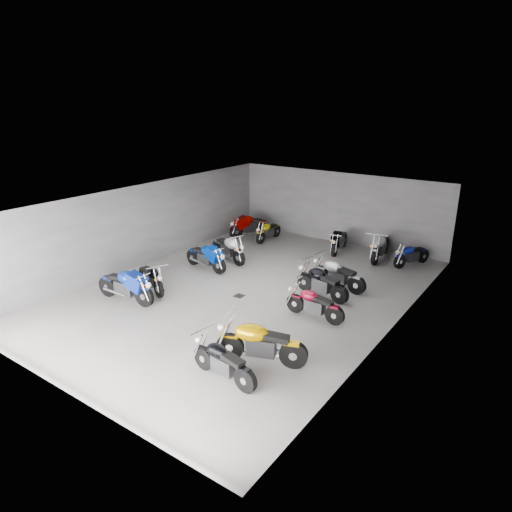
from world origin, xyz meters
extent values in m
plane|color=#A09D98|center=(0.00, 0.00, 0.00)|extent=(14.00, 14.00, 0.00)
cube|color=gray|center=(0.00, 7.00, 1.60)|extent=(10.00, 0.10, 3.20)
cube|color=gray|center=(-5.00, 0.00, 1.60)|extent=(0.10, 14.00, 3.20)
cube|color=gray|center=(5.00, 0.00, 1.60)|extent=(0.10, 14.00, 3.20)
cube|color=black|center=(0.00, 0.00, 3.22)|extent=(10.00, 14.00, 0.04)
cube|color=black|center=(0.00, -0.50, 0.01)|extent=(0.32, 0.32, 0.01)
cylinder|color=black|center=(-1.99, -2.88, 0.36)|extent=(0.72, 0.21, 0.71)
cylinder|color=black|center=(-3.59, -3.03, 0.36)|extent=(0.72, 0.23, 0.71)
cube|color=#2D2D30|center=(-2.79, -2.95, 0.47)|extent=(0.75, 0.40, 0.44)
ellipsoid|color=#132F9D|center=(-2.54, -2.93, 0.82)|extent=(0.79, 0.51, 0.40)
cube|color=black|center=(-3.14, -2.99, 0.78)|extent=(0.70, 0.37, 0.20)
cylinder|color=black|center=(-2.13, -2.12, 0.31)|extent=(0.62, 0.34, 0.61)
cylinder|color=black|center=(-3.43, -1.62, 0.31)|extent=(0.63, 0.36, 0.61)
cube|color=#2D2D30|center=(-2.78, -1.87, 0.40)|extent=(0.69, 0.50, 0.38)
ellipsoid|color=black|center=(-2.58, -1.95, 0.71)|extent=(0.75, 0.60, 0.35)
cube|color=black|center=(-3.07, -1.76, 0.67)|extent=(0.64, 0.46, 0.17)
cylinder|color=black|center=(-1.87, 0.71, 0.32)|extent=(0.66, 0.21, 0.65)
cylinder|color=black|center=(-3.33, 0.88, 0.32)|extent=(0.66, 0.23, 0.65)
cube|color=#2D2D30|center=(-2.60, 0.79, 0.43)|extent=(0.69, 0.38, 0.41)
ellipsoid|color=#0330A8|center=(-2.38, 0.77, 0.75)|extent=(0.73, 0.48, 0.37)
cube|color=black|center=(-2.92, 0.83, 0.71)|extent=(0.65, 0.35, 0.18)
cylinder|color=black|center=(-1.77, 1.82, 0.34)|extent=(0.69, 0.35, 0.68)
cylinder|color=black|center=(-3.24, 2.32, 0.34)|extent=(0.70, 0.37, 0.68)
cube|color=#2D2D30|center=(-2.50, 2.07, 0.45)|extent=(0.76, 0.53, 0.43)
ellipsoid|color=silver|center=(-2.28, 1.99, 0.79)|extent=(0.83, 0.64, 0.39)
cube|color=black|center=(-2.83, 2.18, 0.75)|extent=(0.71, 0.49, 0.19)
cylinder|color=black|center=(1.93, -4.46, 0.31)|extent=(0.62, 0.19, 0.61)
cylinder|color=black|center=(3.31, -4.61, 0.31)|extent=(0.62, 0.21, 0.61)
cube|color=#2D2D30|center=(2.62, -4.54, 0.40)|extent=(0.65, 0.35, 0.38)
ellipsoid|color=black|center=(2.41, -4.52, 0.71)|extent=(0.69, 0.45, 0.34)
cube|color=black|center=(2.93, -4.57, 0.67)|extent=(0.61, 0.33, 0.17)
cylinder|color=black|center=(2.18, -3.74, 0.36)|extent=(0.72, 0.40, 0.72)
cylinder|color=black|center=(3.70, -3.15, 0.36)|extent=(0.73, 0.42, 0.72)
cube|color=#2D2D30|center=(2.94, -3.44, 0.47)|extent=(0.80, 0.58, 0.45)
ellipsoid|color=#C79000|center=(2.71, -3.53, 0.83)|extent=(0.88, 0.70, 0.41)
cube|color=black|center=(3.27, -3.31, 0.79)|extent=(0.75, 0.54, 0.20)
cylinder|color=black|center=(2.17, -0.46, 0.30)|extent=(0.60, 0.14, 0.60)
cylinder|color=black|center=(3.53, -0.49, 0.30)|extent=(0.61, 0.16, 0.60)
cube|color=#2D2D30|center=(2.85, -0.47, 0.39)|extent=(0.62, 0.30, 0.38)
ellipsoid|color=maroon|center=(2.64, -0.47, 0.70)|extent=(0.65, 0.39, 0.34)
cube|color=black|center=(3.15, -0.48, 0.66)|extent=(0.58, 0.28, 0.17)
cylinder|color=black|center=(1.58, 1.20, 0.32)|extent=(0.66, 0.26, 0.65)
cylinder|color=black|center=(3.02, 0.91, 0.32)|extent=(0.66, 0.28, 0.65)
cube|color=#2D2D30|center=(2.30, 1.05, 0.42)|extent=(0.70, 0.43, 0.40)
ellipsoid|color=black|center=(2.08, 1.10, 0.75)|extent=(0.75, 0.53, 0.36)
cube|color=black|center=(2.62, 0.99, 0.71)|extent=(0.66, 0.40, 0.18)
cylinder|color=black|center=(1.69, 2.10, 0.33)|extent=(0.67, 0.20, 0.66)
cylinder|color=black|center=(3.16, 1.94, 0.33)|extent=(0.67, 0.22, 0.66)
cube|color=#2D2D30|center=(2.43, 2.02, 0.43)|extent=(0.70, 0.38, 0.41)
ellipsoid|color=#AEAFB4|center=(2.20, 2.04, 0.76)|extent=(0.74, 0.48, 0.37)
cube|color=black|center=(2.75, 1.98, 0.72)|extent=(0.65, 0.35, 0.19)
cylinder|color=black|center=(-4.09, 4.66, 0.34)|extent=(0.38, 0.67, 0.67)
cylinder|color=black|center=(-3.51, 6.07, 0.34)|extent=(0.40, 0.68, 0.67)
cube|color=#2D2D30|center=(-3.80, 5.37, 0.44)|extent=(0.55, 0.75, 0.42)
ellipsoid|color=#970502|center=(-3.89, 5.15, 0.78)|extent=(0.66, 0.82, 0.38)
cube|color=black|center=(-3.67, 5.68, 0.74)|extent=(0.52, 0.70, 0.19)
cylinder|color=black|center=(-2.68, 4.65, 0.30)|extent=(0.13, 0.59, 0.59)
cylinder|color=black|center=(-2.70, 5.99, 0.30)|extent=(0.15, 0.60, 0.59)
cube|color=#2D2D30|center=(-2.69, 5.32, 0.39)|extent=(0.29, 0.61, 0.37)
ellipsoid|color=#D3C50D|center=(-2.69, 5.11, 0.69)|extent=(0.38, 0.64, 0.33)
cube|color=black|center=(-2.70, 5.61, 0.65)|extent=(0.27, 0.57, 0.17)
cylinder|color=black|center=(0.84, 5.02, 0.32)|extent=(0.24, 0.65, 0.64)
cylinder|color=black|center=(0.59, 6.44, 0.32)|extent=(0.26, 0.65, 0.64)
cube|color=#2D2D30|center=(0.71, 5.73, 0.42)|extent=(0.41, 0.69, 0.40)
ellipsoid|color=black|center=(0.75, 5.51, 0.74)|extent=(0.51, 0.74, 0.36)
cube|color=black|center=(0.66, 6.04, 0.70)|extent=(0.38, 0.65, 0.18)
cylinder|color=black|center=(2.60, 5.04, 0.35)|extent=(0.23, 0.72, 0.71)
cylinder|color=black|center=(2.41, 6.63, 0.35)|extent=(0.25, 0.72, 0.71)
cube|color=#2D2D30|center=(2.51, 5.84, 0.46)|extent=(0.41, 0.75, 0.44)
ellipsoid|color=silver|center=(2.53, 5.59, 0.82)|extent=(0.53, 0.80, 0.40)
cube|color=black|center=(2.46, 6.19, 0.77)|extent=(0.39, 0.71, 0.20)
cylinder|color=black|center=(3.55, 5.20, 0.29)|extent=(0.34, 0.58, 0.58)
cylinder|color=black|center=(4.09, 6.40, 0.29)|extent=(0.36, 0.58, 0.58)
cube|color=#2D2D30|center=(3.82, 5.80, 0.38)|extent=(0.49, 0.65, 0.36)
ellipsoid|color=navy|center=(3.73, 5.62, 0.67)|extent=(0.58, 0.71, 0.33)
cube|color=black|center=(3.93, 6.07, 0.63)|extent=(0.46, 0.61, 0.16)
camera|label=1|loc=(8.59, -11.68, 6.38)|focal=32.00mm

